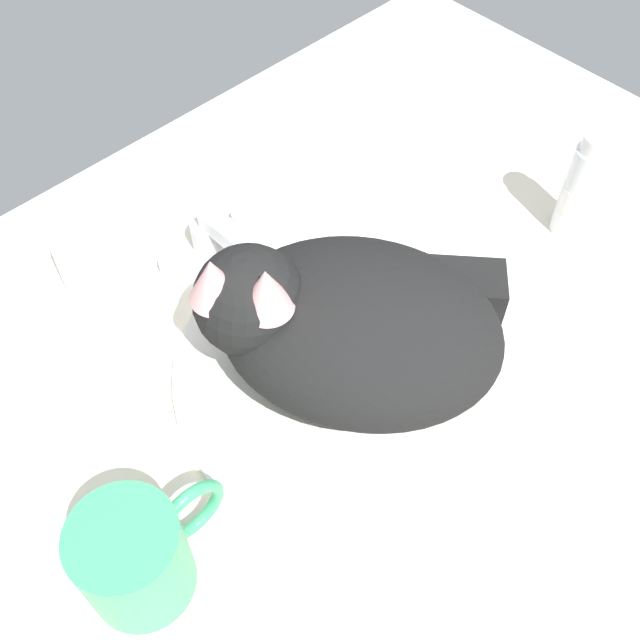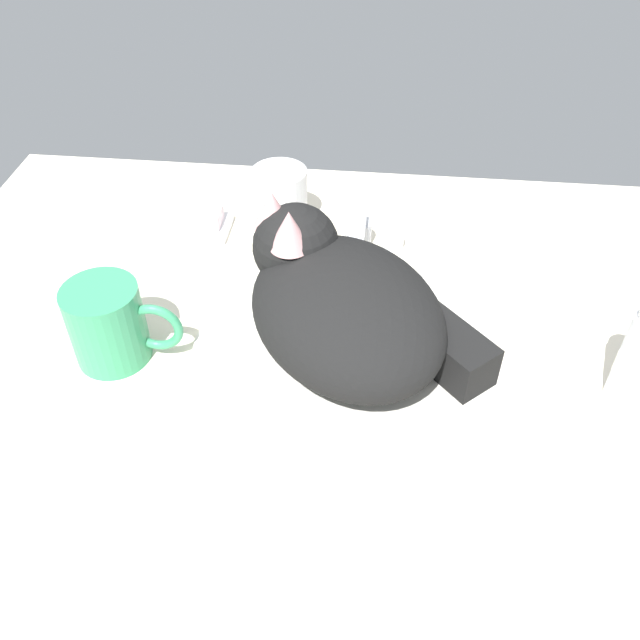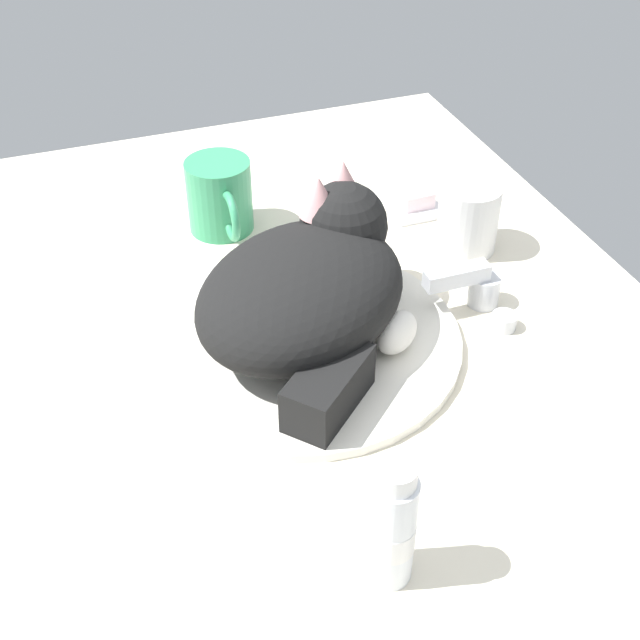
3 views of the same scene
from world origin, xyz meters
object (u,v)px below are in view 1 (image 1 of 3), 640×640
Objects in this scene: cat at (344,322)px; soap_bar at (10,349)px; coffee_mug at (137,557)px; rinse_cup at (95,256)px; toothpaste_bottle at (582,189)px; faucet at (215,237)px.

soap_bar is (-21.77, 21.58, -4.98)cm from cat.
coffee_mug reaches higher than rinse_cup.
soap_bar is 58.03cm from toothpaste_bottle.
coffee_mug reaches higher than soap_bar.
faucet is 0.99× the size of coffee_mug.
rinse_cup is (-10.33, 23.99, -2.90)cm from cat.
faucet is 22.54cm from soap_bar.
soap_bar is at bearing 135.25° from cat.
cat is 31.06cm from soap_bar.
rinse_cup is at bearing 62.07° from coffee_mug.
toothpaste_bottle reaches higher than faucet.
coffee_mug is 1.80× the size of soap_bar.
cat is at bearing 7.83° from coffee_mug.
rinse_cup is 49.27cm from toothpaste_bottle.
rinse_cup is (14.53, 27.41, -0.36)cm from coffee_mug.
rinse_cup is at bearing 113.29° from cat.
soap_bar is (3.08, 25.00, -2.44)cm from coffee_mug.
coffee_mug is at bearing 179.39° from toothpaste_bottle.
faucet is 1.78× the size of soap_bar.
cat is 2.46× the size of toothpaste_bottle.
soap_bar is 0.55× the size of toothpaste_bottle.
rinse_cup is at bearing 11.88° from soap_bar.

